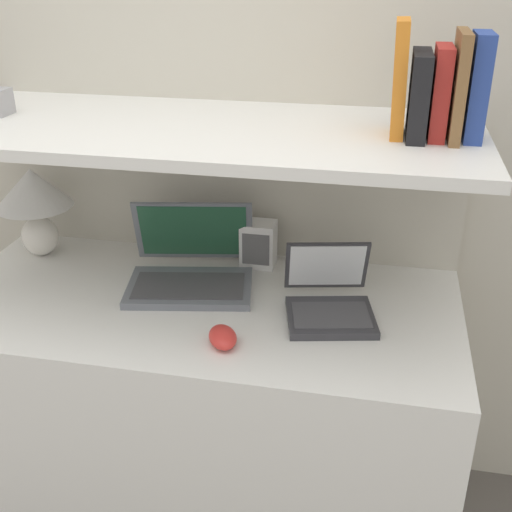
# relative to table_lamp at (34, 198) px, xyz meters

# --- Properties ---
(wall_back) EXTENTS (6.00, 0.05, 2.40)m
(wall_back) POSITION_rel_table_lamp_xyz_m (0.56, 0.20, 0.24)
(wall_back) COLOR beige
(wall_back) RESTS_ON ground_plane
(desk) EXTENTS (1.39, 0.66, 0.78)m
(desk) POSITION_rel_table_lamp_xyz_m (0.56, -0.19, -0.57)
(desk) COLOR white
(desk) RESTS_ON ground_plane
(back_riser) EXTENTS (1.39, 0.04, 1.21)m
(back_riser) POSITION_rel_table_lamp_xyz_m (0.56, 0.16, -0.36)
(back_riser) COLOR beige
(back_riser) RESTS_ON ground_plane
(shelf) EXTENTS (1.39, 0.59, 0.03)m
(shelf) POSITION_rel_table_lamp_xyz_m (0.56, -0.12, 0.26)
(shelf) COLOR white
(shelf) RESTS_ON back_riser
(table_lamp) EXTENTS (0.23, 0.23, 0.28)m
(table_lamp) POSITION_rel_table_lamp_xyz_m (0.00, 0.00, 0.00)
(table_lamp) COLOR white
(table_lamp) RESTS_ON desk
(laptop_large) EXTENTS (0.39, 0.35, 0.22)m
(laptop_large) POSITION_rel_table_lamp_xyz_m (0.51, -0.09, -0.14)
(laptop_large) COLOR slate
(laptop_large) RESTS_ON desk
(laptop_small) EXTENTS (0.27, 0.29, 0.17)m
(laptop_small) POSITION_rel_table_lamp_xyz_m (0.91, -0.18, -0.15)
(laptop_small) COLOR #333338
(laptop_small) RESTS_ON desk
(computer_mouse) EXTENTS (0.10, 0.12, 0.04)m
(computer_mouse) POSITION_rel_table_lamp_xyz_m (0.67, -0.38, -0.17)
(computer_mouse) COLOR red
(computer_mouse) RESTS_ON desk
(router_box) EXTENTS (0.10, 0.08, 0.14)m
(router_box) POSITION_rel_table_lamp_xyz_m (0.67, 0.06, -0.12)
(router_box) COLOR white
(router_box) RESTS_ON desk
(book_blue) EXTENTS (0.04, 0.12, 0.23)m
(book_blue) POSITION_rel_table_lamp_xyz_m (1.20, -0.12, 0.39)
(book_blue) COLOR #284293
(book_blue) RESTS_ON shelf
(book_brown) EXTENTS (0.02, 0.17, 0.24)m
(book_brown) POSITION_rel_table_lamp_xyz_m (1.16, -0.12, 0.39)
(book_brown) COLOR brown
(book_brown) RESTS_ON shelf
(book_red) EXTENTS (0.04, 0.13, 0.20)m
(book_red) POSITION_rel_table_lamp_xyz_m (1.12, -0.12, 0.38)
(book_red) COLOR #A82823
(book_red) RESTS_ON shelf
(book_black) EXTENTS (0.04, 0.18, 0.19)m
(book_black) POSITION_rel_table_lamp_xyz_m (1.08, -0.12, 0.37)
(book_black) COLOR black
(book_black) RESTS_ON shelf
(book_orange) EXTENTS (0.04, 0.12, 0.26)m
(book_orange) POSITION_rel_table_lamp_xyz_m (1.03, -0.12, 0.40)
(book_orange) COLOR orange
(book_orange) RESTS_ON shelf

